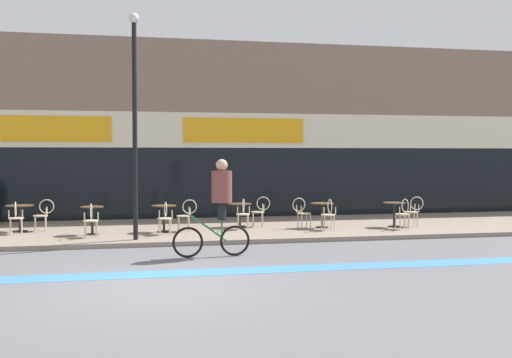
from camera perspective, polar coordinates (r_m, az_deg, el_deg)
The scene contains 23 objects.
ground_plane at distance 10.64m, azimuth -8.97°, elevation -10.10°, with size 120.00×120.00×0.00m, color #5B5B60.
sidewalk_slab at distance 17.78m, azimuth -10.01°, elevation -4.89°, with size 40.00×5.50×0.12m, color gray.
storefront_facade at distance 22.37m, azimuth -10.38°, elevation 4.34°, with size 40.00×4.06×6.19m.
bike_lane_stripe at distance 11.74m, azimuth -9.21°, elevation -8.91°, with size 36.00×0.70×0.01m, color #3D7AB7.
bistro_table_0 at distance 18.08m, azimuth -21.58°, elevation -2.99°, with size 0.75×0.75×0.75m.
bistro_table_1 at distance 16.79m, azimuth -15.34°, elevation -3.31°, with size 0.62×0.62×0.77m.
bistro_table_2 at distance 16.94m, azimuth -8.77°, elevation -3.21°, with size 0.69×0.69×0.75m.
bistro_table_3 at distance 17.91m, azimuth -1.56°, elevation -2.98°, with size 0.70×0.70×0.71m.
bistro_table_4 at distance 17.82m, azimuth 6.32°, elevation -2.96°, with size 0.68×0.68×0.74m.
bistro_table_5 at distance 18.38m, azimuth 13.03°, elevation -2.85°, with size 0.66×0.66×0.74m.
cafe_chair_0_near at distance 17.47m, azimuth -21.90°, elevation -3.25°, with size 0.45×0.60×0.90m.
cafe_chair_0_side at distance 17.99m, azimuth -19.61°, elevation -3.05°, with size 0.59×0.43×0.90m.
cafe_chair_1_near at distance 16.17m, azimuth -15.45°, elevation -3.60°, with size 0.45×0.60×0.90m.
cafe_chair_2_near at distance 16.32m, azimuth -8.64°, elevation -3.48°, with size 0.43×0.59×0.90m.
cafe_chair_2_side at distance 16.99m, azimuth -6.66°, elevation -3.24°, with size 0.57×0.40×0.90m.
cafe_chair_3_near at distance 17.30m, azimuth -1.23°, elevation -3.13°, with size 0.43×0.59×0.90m.
cafe_chair_3_side at distance 18.02m, azimuth 0.40°, elevation -2.91°, with size 0.60×0.45×0.90m.
cafe_chair_4_near at distance 17.23m, azimuth 6.95°, elevation -3.17°, with size 0.41×0.58×0.90m.
cafe_chair_4_side at distance 17.63m, azimuth 4.39°, elevation -3.03°, with size 0.60×0.45×0.90m.
cafe_chair_5_near at distance 17.81m, azimuth 13.87°, elevation -3.04°, with size 0.41×0.58×0.90m.
cafe_chair_5_side at distance 18.64m, azimuth 14.79°, elevation -2.81°, with size 0.60×0.45×0.90m.
lamp_post at distance 15.49m, azimuth -11.48°, elevation 6.37°, with size 0.26×0.26×5.72m.
cyclist_0 at distance 13.41m, azimuth -3.51°, elevation -1.95°, with size 1.76×0.52×2.19m.
Camera 1 is at (-0.45, -10.38, 2.29)m, focal length 42.00 mm.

